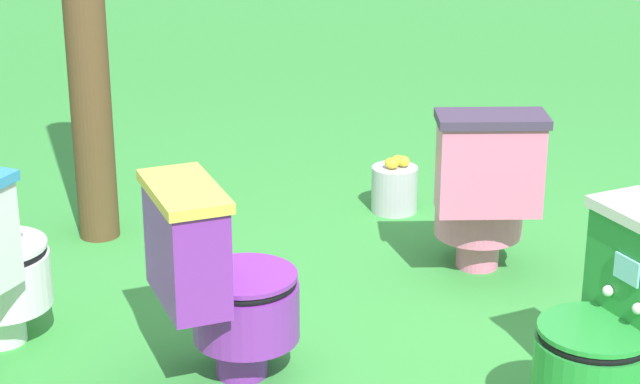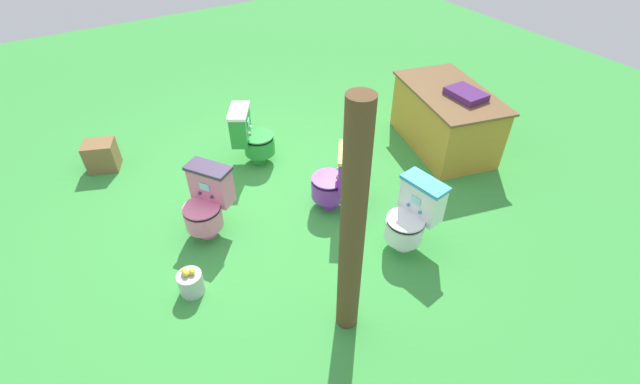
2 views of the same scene
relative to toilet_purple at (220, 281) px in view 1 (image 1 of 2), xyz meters
The scene contains 6 objects.
ground 0.81m from the toilet_purple, 126.87° to the right, with size 14.00×14.00×0.00m, color green.
toilet_purple is the anchor object (origin of this frame).
toilet_pink 1.34m from the toilet_purple, 105.50° to the right, with size 0.61×0.63×0.73m.
toilet_green 1.31m from the toilet_purple, 161.15° to the right, with size 0.60×0.63×0.73m.
wooden_post 1.60m from the toilet_purple, 29.77° to the right, with size 0.18×0.18×2.08m, color brown.
lemon_bucket 1.77m from the toilet_purple, 80.13° to the right, with size 0.22×0.22×0.28m.
Camera 1 is at (-1.78, 3.34, 1.99)m, focal length 64.42 mm.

